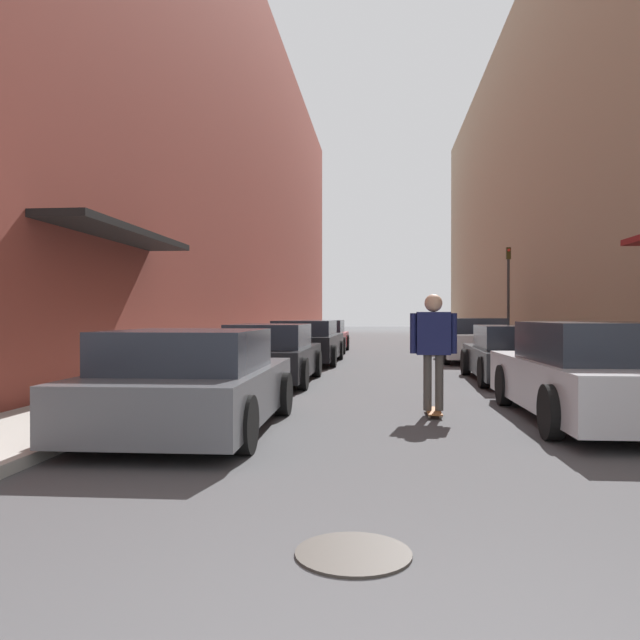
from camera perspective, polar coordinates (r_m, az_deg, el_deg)
ground at (r=22.39m, az=6.53°, el=-3.23°), size 112.23×112.23×0.00m
curb_strip_left at (r=27.80m, az=-2.99°, el=-2.39°), size 1.80×51.01×0.12m
curb_strip_right at (r=27.91m, az=15.70°, el=-2.40°), size 1.80×51.01×0.12m
building_row_left at (r=29.04m, az=-8.81°, el=12.96°), size 4.90×51.01×15.46m
building_row_right at (r=29.18m, az=21.48°, el=12.60°), size 4.90×51.01×15.19m
parked_car_left_0 at (r=7.86m, az=-11.66°, el=-5.61°), size 2.05×4.09×1.25m
parked_car_left_1 at (r=13.25m, az=-4.51°, el=-3.16°), size 1.85×4.17×1.24m
parked_car_left_2 at (r=18.63m, az=-1.28°, el=-2.06°), size 2.01×4.79×1.27m
parked_car_left_3 at (r=24.23m, az=0.28°, el=-1.53°), size 1.88×4.15×1.24m
parked_car_right_0 at (r=9.14m, az=23.94°, el=-4.54°), size 2.04×4.52×1.34m
parked_car_right_1 at (r=14.05m, az=17.50°, el=-3.03°), size 1.95×4.33×1.21m
parked_car_right_2 at (r=19.78m, az=13.85°, el=-1.83°), size 2.06×4.25×1.34m
parked_car_right_3 at (r=24.75m, az=12.25°, el=-1.44°), size 2.01×4.24×1.30m
skateboarder at (r=9.00m, az=10.33°, el=-1.89°), size 0.66×0.78×1.73m
manhole_cover at (r=3.96m, az=3.07°, el=-20.54°), size 0.70×0.70×0.02m
traffic_light at (r=24.80m, az=16.84°, el=2.88°), size 0.16×0.22×3.89m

